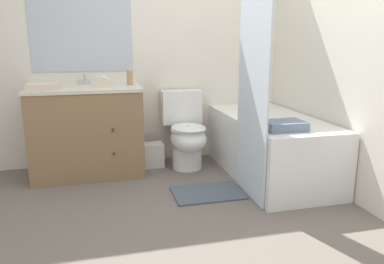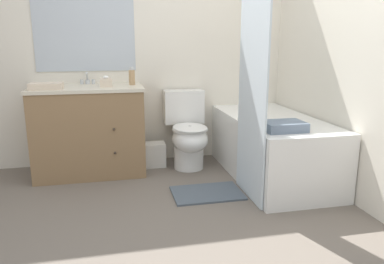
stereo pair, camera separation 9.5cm
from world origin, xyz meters
TOP-DOWN VIEW (x-y plane):
  - ground_plane at (0.00, 0.00)m, footprint 14.00×14.00m
  - wall_back at (-0.01, 1.67)m, footprint 8.00×0.06m
  - wall_right at (1.30, 0.82)m, footprint 0.05×2.64m
  - vanity_cabinet at (-0.76, 1.36)m, footprint 1.02×0.61m
  - sink_faucet at (-0.76, 1.56)m, footprint 0.14×0.12m
  - toilet at (0.19, 1.31)m, footprint 0.41×0.64m
  - bathtub at (0.90, 0.89)m, footprint 0.73×1.52m
  - shower_curtain at (0.52, 0.46)m, footprint 0.01×0.57m
  - wastebasket at (-0.14, 1.41)m, footprint 0.21×0.18m
  - tissue_box at (-0.59, 1.32)m, footprint 0.11×0.14m
  - soap_dispenser at (-0.34, 1.40)m, footprint 0.06×0.06m
  - hand_towel_folded at (-1.10, 1.21)m, footprint 0.28×0.16m
  - bath_towel_folded at (0.76, 0.38)m, footprint 0.32×0.24m
  - bath_mat at (0.20, 0.59)m, footprint 0.58×0.40m

SIDE VIEW (x-z plane):
  - ground_plane at x=0.00m, z-range 0.00..0.00m
  - bath_mat at x=0.20m, z-range 0.00..0.02m
  - wastebasket at x=-0.14m, z-range 0.00..0.24m
  - bathtub at x=0.90m, z-range 0.00..0.57m
  - toilet at x=0.19m, z-range -0.02..0.73m
  - vanity_cabinet at x=-0.76m, z-range 0.01..0.85m
  - bath_towel_folded at x=0.76m, z-range 0.57..0.64m
  - hand_towel_folded at x=-1.10m, z-range 0.84..0.90m
  - sink_faucet at x=-0.76m, z-range 0.81..0.94m
  - tissue_box at x=-0.59m, z-range 0.83..0.93m
  - soap_dispenser at x=-0.34m, z-range 0.83..1.00m
  - shower_curtain at x=0.52m, z-range 0.00..2.05m
  - wall_right at x=1.30m, z-range 0.00..2.50m
  - wall_back at x=-0.01m, z-range 0.00..2.50m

